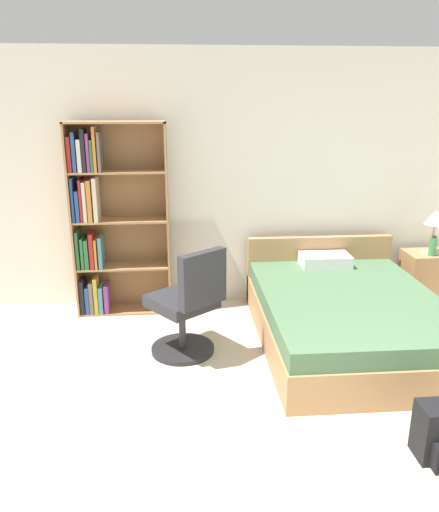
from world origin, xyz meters
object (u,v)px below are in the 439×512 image
Objects in this scene: office_chair at (188,307)px; water_bottle at (433,246)px; table_lamp at (435,220)px; bed at (346,315)px; bookshelf at (107,222)px; nightstand at (429,278)px.

water_bottle is at bearing 18.75° from office_chair.
table_lamp reaches higher than office_chair.
bookshelf is at bearing 158.89° from bed.
water_bottle is (-0.03, -0.07, -0.26)m from table_lamp.
bookshelf reaches higher than bed.
nightstand is 2.71× the size of water_bottle.
bookshelf reaches higher than table_lamp.
bed is 2.14× the size of office_chair.
office_chair is at bearing -173.64° from bed.
nightstand is at bearing 58.86° from water_bottle.
nightstand is at bearing -0.83° from bookshelf.
office_chair is 2.77m from nightstand.
office_chair is (-1.42, -0.16, 0.20)m from bed.
bed is (2.20, -0.85, -0.70)m from bookshelf.
bookshelf is 3.34m from table_lamp.
water_bottle is (1.12, 0.70, 0.42)m from bed.
bed is at bearing -21.11° from bookshelf.
table_lamp reaches higher than bed.
table_lamp is (3.34, -0.07, -0.02)m from bookshelf.
water_bottle is (-0.06, -0.10, 0.38)m from nightstand.
bookshelf is at bearing 177.50° from water_bottle.
water_bottle is (2.54, 0.86, 0.22)m from office_chair.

